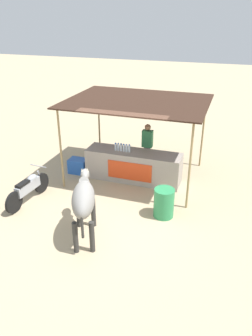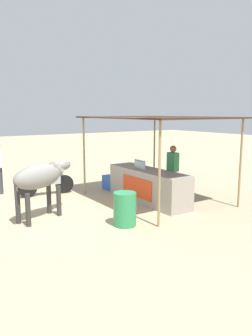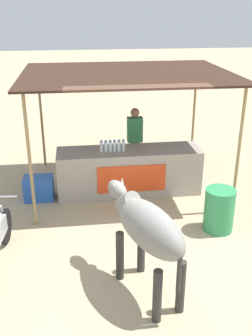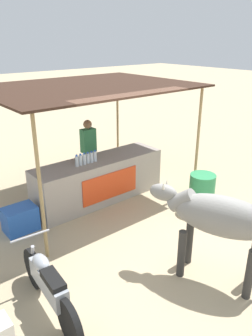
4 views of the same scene
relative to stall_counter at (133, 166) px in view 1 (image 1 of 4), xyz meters
The scene contains 9 objects.
ground_plane 2.25m from the stall_counter, 90.00° to the right, with size 60.00×60.00×0.00m, color tan.
stall_counter is the anchor object (origin of this frame).
stall_awning 1.95m from the stall_counter, 90.00° to the left, with size 4.20×3.20×2.50m.
water_bottle_row 0.69m from the stall_counter, behind, with size 0.52×0.07×0.25m.
vendor_behind_counter 0.87m from the stall_counter, 72.73° to the left, with size 0.34×0.22×1.65m.
cooler_box 1.92m from the stall_counter, behind, with size 0.60×0.44×0.48m, color blue.
water_barrel 2.22m from the stall_counter, 51.59° to the right, with size 0.53×0.53×0.79m, color #2D8C51.
cow 3.24m from the stall_counter, 93.48° to the right, with size 1.03×1.82×1.44m.
motorcycle_parked 3.27m from the stall_counter, 137.10° to the right, with size 0.55×1.80×0.90m.
Camera 1 is at (2.78, -6.77, 4.89)m, focal length 35.00 mm.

